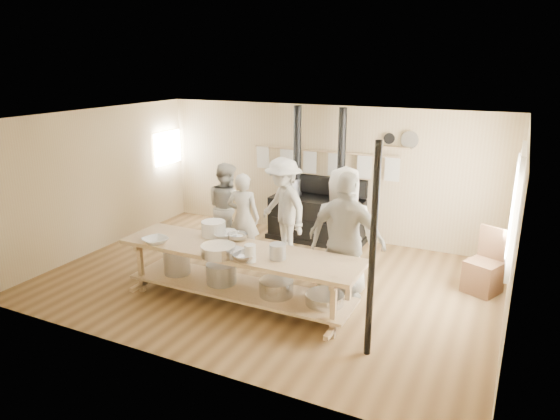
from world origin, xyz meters
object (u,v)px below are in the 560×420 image
(cook_by_window, at_px, (283,208))
(roasting_pan, at_px, (227,251))
(stove, at_px, (317,214))
(prep_table, at_px, (238,270))
(chair, at_px, (484,274))
(cook_center, at_px, (343,232))
(cook_right, at_px, (347,240))
(cook_left, at_px, (227,207))
(cook_far_left, at_px, (243,218))

(cook_by_window, bearing_deg, roasting_pan, -54.00)
(cook_by_window, bearing_deg, stove, 108.22)
(prep_table, relative_size, chair, 3.60)
(cook_center, height_order, chair, cook_center)
(cook_right, relative_size, chair, 1.97)
(cook_by_window, bearing_deg, prep_table, -52.42)
(cook_left, xyz_separation_m, cook_center, (2.50, -0.79, 0.15))
(cook_center, bearing_deg, stove, -75.32)
(cook_right, bearing_deg, cook_by_window, -33.98)
(prep_table, height_order, cook_center, cook_center)
(cook_left, distance_m, cook_by_window, 1.08)
(stove, bearing_deg, cook_by_window, -102.75)
(prep_table, xyz_separation_m, cook_right, (1.38, 0.67, 0.46))
(stove, bearing_deg, cook_far_left, -116.20)
(cook_center, relative_size, cook_right, 0.99)
(cook_far_left, distance_m, chair, 3.99)
(chair, bearing_deg, cook_center, -129.32)
(cook_left, bearing_deg, cook_by_window, -144.91)
(stove, distance_m, cook_right, 2.76)
(stove, relative_size, cook_far_left, 1.64)
(cook_center, relative_size, chair, 1.95)
(stove, distance_m, cook_center, 2.40)
(cook_left, bearing_deg, prep_table, 150.17)
(chair, bearing_deg, cook_far_left, -148.53)
(stove, height_order, chair, stove)
(stove, relative_size, cook_left, 1.57)
(stove, distance_m, cook_by_window, 1.12)
(cook_by_window, xyz_separation_m, roasting_pan, (0.20, -2.22, -0.00))
(prep_table, relative_size, cook_by_window, 2.00)
(roasting_pan, bearing_deg, cook_by_window, 95.04)
(cook_right, xyz_separation_m, chair, (1.78, 1.30, -0.69))
(prep_table, height_order, cook_right, cook_right)
(prep_table, bearing_deg, cook_center, 39.41)
(cook_far_left, xyz_separation_m, cook_center, (1.98, -0.47, 0.19))
(prep_table, height_order, cook_by_window, cook_by_window)
(stove, height_order, prep_table, stove)
(cook_left, height_order, cook_by_window, cook_by_window)
(cook_far_left, height_order, cook_by_window, cook_by_window)
(prep_table, bearing_deg, cook_far_left, 117.21)
(cook_center, bearing_deg, cook_far_left, -29.86)
(cook_center, height_order, cook_by_window, cook_center)
(prep_table, bearing_deg, cook_by_window, 96.61)
(stove, height_order, roasting_pan, stove)
(cook_right, bearing_deg, stove, -54.25)
(stove, distance_m, cook_far_left, 1.74)
(cook_center, distance_m, cook_by_window, 1.76)
(cook_left, relative_size, roasting_pan, 3.88)
(prep_table, xyz_separation_m, cook_center, (1.22, 1.00, 0.46))
(prep_table, distance_m, cook_far_left, 1.68)
(cook_left, distance_m, cook_center, 2.63)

